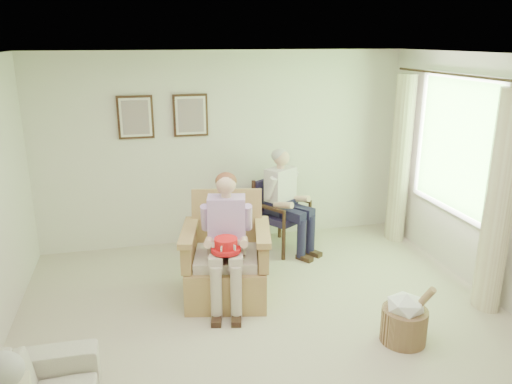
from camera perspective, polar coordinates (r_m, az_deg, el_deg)
The scene contains 14 objects.
floor at distance 4.83m, azimuth 2.84°, elevation -17.44°, with size 5.50×5.50×0.00m, color #C3B59D.
back_wall at distance 6.81m, azimuth -3.59°, elevation 4.92°, with size 5.00×0.04×2.60m, color silver.
ceiling at distance 3.98m, azimuth 3.41°, elevation 15.11°, with size 5.00×5.50×0.02m, color white.
window at distance 6.29m, azimuth 21.93°, elevation 5.33°, with size 0.13×2.50×1.63m.
curtain_left at distance 5.56m, azimuth 26.04°, elevation -1.26°, with size 0.34×0.34×2.30m, color beige.
curtain_right at distance 7.11m, azimuth 16.16°, elevation 3.55°, with size 0.34×0.34×2.30m, color beige.
framed_print_left at distance 6.58m, azimuth -13.61°, elevation 8.30°, with size 0.45×0.05×0.55m.
framed_print_right at distance 6.62m, azimuth -7.48°, elevation 8.68°, with size 0.45×0.05×0.55m.
wicker_armchair at distance 5.52m, azimuth -3.46°, elevation -8.43°, with size 0.89×0.88×1.14m.
wood_armchair at distance 6.76m, azimuth 2.78°, elevation -2.10°, with size 0.61×0.57×0.94m.
person_wicker at distance 5.19m, azimuth -3.25°, elevation -4.48°, with size 0.40×0.63×1.40m.
person_dark at distance 6.53m, azimuth 3.20°, elevation -0.26°, with size 0.40×0.63×1.35m.
red_hat at distance 5.04m, azimuth -3.46°, elevation -6.16°, with size 0.30×0.30×0.14m.
hatbox at distance 5.00m, azimuth 16.63°, elevation -13.61°, with size 0.48×0.48×0.63m.
Camera 1 is at (-1.16, -3.80, 2.74)m, focal length 35.00 mm.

